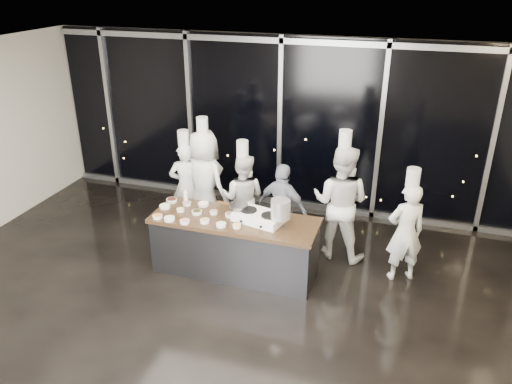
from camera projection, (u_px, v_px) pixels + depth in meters
ground at (213, 305)px, 6.87m from camera, size 9.00×9.00×0.00m
room_shell at (220, 153)px, 5.89m from camera, size 9.02×7.02×3.21m
window_wall at (281, 125)px, 9.19m from camera, size 8.90×0.11×3.20m
demo_counter at (235, 245)px, 7.47m from camera, size 2.46×0.86×0.90m
stove at (259, 217)px, 7.20m from camera, size 0.79×0.58×0.14m
frying_pan at (238, 205)px, 7.31m from camera, size 0.50×0.33×0.05m
stock_pot at (281, 209)px, 6.95m from camera, size 0.33×0.33×0.27m
prep_bowls at (192, 213)px, 7.41m from camera, size 1.40×0.76×0.05m
squeeze_bottle at (186, 196)px, 7.73m from camera, size 0.07×0.07×0.24m
chef_far_left at (186, 185)px, 8.64m from camera, size 0.67×0.57×1.79m
chef_left at (205, 181)px, 8.52m from camera, size 1.04×0.89×2.03m
chef_center at (243, 197)px, 8.25m from camera, size 0.77×0.62×1.76m
guest at (283, 209)px, 7.92m from camera, size 0.95×0.61×1.50m
chef_right at (340, 202)px, 7.70m from camera, size 1.00×0.83×2.09m
chef_side at (406, 231)px, 7.17m from camera, size 0.66×0.57×1.76m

